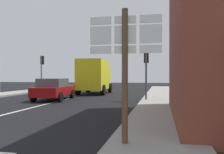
{
  "coord_description": "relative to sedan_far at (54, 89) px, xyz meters",
  "views": [
    {
      "loc": [
        6.57,
        -4.63,
        1.69
      ],
      "look_at": [
        2.92,
        13.44,
        1.55
      ],
      "focal_mm": 39.12,
      "sensor_mm": 36.0,
      "label": 1
    }
  ],
  "objects": [
    {
      "name": "traffic_light_far_left",
      "position": [
        -5.01,
        7.96,
        1.98
      ],
      "size": [
        0.3,
        0.49,
        3.7
      ],
      "color": "#47474C",
      "rests_on": "ground"
    },
    {
      "name": "lane_centre_stripe",
      "position": [
        0.61,
        -4.86,
        -0.75
      ],
      "size": [
        0.16,
        12.0,
        0.01
      ],
      "primitive_type": "cube",
      "color": "silver",
      "rests_on": "ground"
    },
    {
      "name": "sedan_far",
      "position": [
        0.0,
        0.0,
        0.0
      ],
      "size": [
        2.22,
        4.32,
        1.47
      ],
      "color": "maroon",
      "rests_on": "ground"
    },
    {
      "name": "sidewalk_right",
      "position": [
        7.09,
        -2.86,
        -0.69
      ],
      "size": [
        2.33,
        44.0,
        0.14
      ],
      "primitive_type": "cube",
      "color": "gray",
      "rests_on": "ground"
    },
    {
      "name": "ground_plane",
      "position": [
        0.61,
        -0.86,
        -0.76
      ],
      "size": [
        80.0,
        80.0,
        0.0
      ],
      "primitive_type": "plane",
      "color": "black"
    },
    {
      "name": "traffic_light_near_right",
      "position": [
        6.23,
        0.34,
        1.75
      ],
      "size": [
        0.3,
        0.49,
        3.38
      ],
      "color": "#47474C",
      "rests_on": "ground"
    },
    {
      "name": "route_sign_post",
      "position": [
        6.36,
        -9.98,
        1.24
      ],
      "size": [
        1.66,
        0.14,
        3.2
      ],
      "color": "brown",
      "rests_on": "ground"
    },
    {
      "name": "delivery_truck",
      "position": [
        1.26,
        5.79,
        0.89
      ],
      "size": [
        2.64,
        5.08,
        3.05
      ],
      "color": "yellow",
      "rests_on": "ground"
    }
  ]
}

